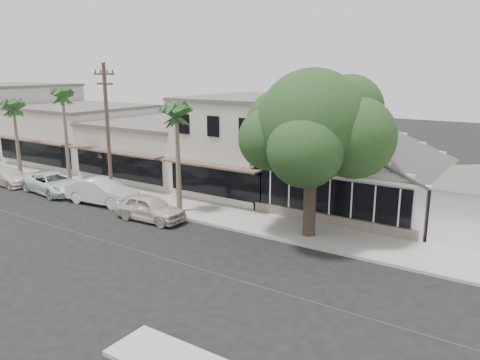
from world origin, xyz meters
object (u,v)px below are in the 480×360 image
Objects in this scene: shade_tree at (313,128)px; utility_pole at (108,130)px; car_1 at (103,191)px; car_0 at (150,208)px; car_2 at (54,183)px; car_3 at (8,177)px.

utility_pole is at bearing -174.44° from shade_tree.
utility_pole is 4.01m from car_1.
car_0 is (4.87, -1.42, -4.03)m from utility_pole.
car_1 is at bearing -81.86° from car_2.
shade_tree is (8.86, 2.76, 4.97)m from car_0.
car_3 is (-5.00, -0.40, -0.09)m from car_2.
car_2 is at bearing -171.38° from utility_pole.
car_0 is 15.00m from car_3.
car_0 is 1.00× the size of car_3.
car_3 is at bearing 86.37° from car_1.
car_1 is 0.58× the size of shade_tree.
car_3 is (-15.00, 0.25, -0.11)m from car_0.
car_0 is at bearing -105.45° from car_1.
shade_tree is at bearing 5.56° from utility_pole.
utility_pole is 1.71× the size of car_2.
utility_pole is 6.59m from car_2.
car_2 is (-5.13, -0.78, -4.06)m from utility_pole.
car_1 is 14.83m from shade_tree.
car_0 reaches higher than car_2.
shade_tree is at bearing -75.24° from car_0.
car_0 is at bearing -162.69° from shade_tree.
car_1 is 5.00m from car_2.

